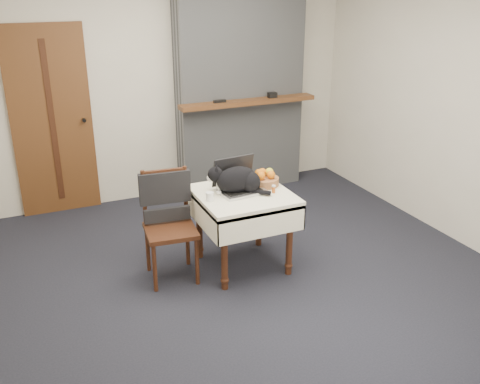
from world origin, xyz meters
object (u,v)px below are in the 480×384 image
object	(u,v)px
cat	(238,180)
chair	(167,209)
side_table	(243,205)
pill_bottle	(274,189)
laptop	(238,182)
door	(52,122)
fruit_basket	(265,179)
cream_jar	(210,197)

from	to	relation	value
cat	chair	world-z (taller)	cat
side_table	pill_bottle	bearing A→B (deg)	-23.50
laptop	chair	world-z (taller)	laptop
door	side_table	bearing A→B (deg)	-55.74
fruit_basket	cream_jar	bearing A→B (deg)	-166.21
chair	cream_jar	bearing A→B (deg)	-26.90
cream_jar	fruit_basket	world-z (taller)	fruit_basket
laptop	chair	xyz separation A→B (m)	(-0.62, 0.08, -0.17)
laptop	pill_bottle	xyz separation A→B (m)	(0.25, -0.18, -0.03)
cream_jar	chair	size ratio (longest dim) A/B	0.08
side_table	laptop	xyz separation A→B (m)	(-0.01, 0.07, 0.18)
cat	chair	size ratio (longest dim) A/B	0.53
laptop	door	bearing A→B (deg)	119.76
side_table	cream_jar	size ratio (longest dim) A/B	10.63
chair	laptop	bearing A→B (deg)	-1.17
fruit_basket	chair	size ratio (longest dim) A/B	0.27
pill_bottle	chair	size ratio (longest dim) A/B	0.07
laptop	pill_bottle	bearing A→B (deg)	-40.69
side_table	pill_bottle	distance (m)	0.30
cat	chair	xyz separation A→B (m)	(-0.59, 0.12, -0.22)
cream_jar	chair	bearing A→B (deg)	147.25
side_table	cream_jar	xyz separation A→B (m)	(-0.32, -0.05, 0.15)
side_table	laptop	bearing A→B (deg)	99.53
side_table	door	bearing A→B (deg)	124.26
side_table	cream_jar	world-z (taller)	cream_jar
laptop	fruit_basket	world-z (taller)	laptop
door	fruit_basket	xyz separation A→B (m)	(1.57, -1.85, -0.24)
cream_jar	fruit_basket	bearing A→B (deg)	13.79
cream_jar	pill_bottle	xyz separation A→B (m)	(0.56, -0.06, -0.00)
door	laptop	distance (m)	2.29
cream_jar	laptop	bearing A→B (deg)	21.56
side_table	chair	world-z (taller)	chair
cat	cream_jar	world-z (taller)	cat
cat	pill_bottle	world-z (taller)	cat
door	chair	xyz separation A→B (m)	(0.69, -1.79, -0.40)
laptop	fruit_basket	xyz separation A→B (m)	(0.26, 0.02, -0.01)
door	chair	size ratio (longest dim) A/B	2.14
pill_bottle	chair	bearing A→B (deg)	163.65
side_table	fruit_basket	xyz separation A→B (m)	(0.25, 0.09, 0.17)
cream_jar	door	bearing A→B (deg)	116.74
pill_bottle	laptop	bearing A→B (deg)	144.60
side_table	pill_bottle	size ratio (longest dim) A/B	11.32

